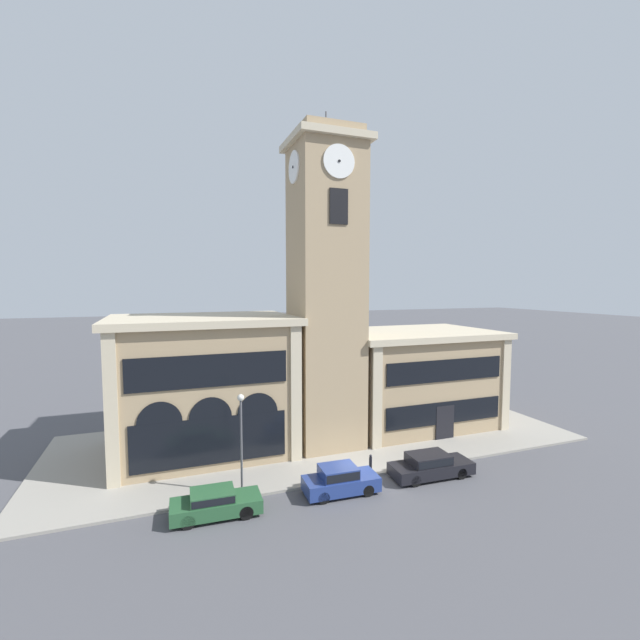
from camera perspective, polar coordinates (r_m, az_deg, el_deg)
ground_plane at (r=26.48m, az=5.54°, el=-20.37°), size 300.00×300.00×0.00m
sidewalk_kerb at (r=32.28m, az=0.02°, el=-15.49°), size 36.37×13.72×0.15m
clock_tower at (r=29.26m, az=0.78°, el=3.84°), size 5.08×5.08×22.65m
town_hall_left_wing at (r=29.99m, az=-15.25°, el=-8.21°), size 11.84×8.87×9.14m
town_hall_right_wing at (r=35.52m, az=12.41°, el=-7.44°), size 12.39×8.87×7.58m
parked_car_near at (r=23.06m, az=-13.82°, el=-22.56°), size 4.37×1.87×1.31m
parked_car_mid at (r=24.53m, az=2.69°, el=-20.47°), size 4.09×1.88×1.51m
parked_car_far at (r=27.12m, az=14.48°, el=-18.19°), size 4.94×1.99×1.40m
street_lamp at (r=23.58m, az=-10.48°, el=-13.95°), size 0.36×0.36×5.35m
bollard at (r=26.83m, az=6.75°, el=-18.47°), size 0.18×0.18×1.06m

